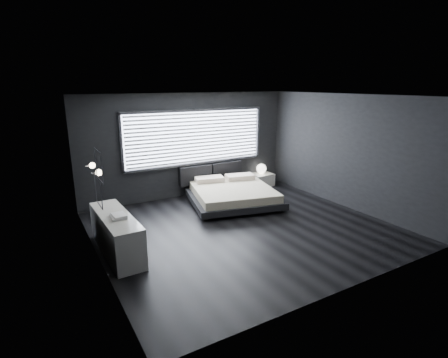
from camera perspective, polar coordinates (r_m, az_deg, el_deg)
room at (r=7.25m, az=3.37°, el=2.27°), size 6.04×6.00×2.80m
window at (r=9.61m, az=-4.51°, el=6.78°), size 4.14×0.09×1.52m
headboard at (r=9.96m, az=-2.06°, el=1.01°), size 1.96×0.16×0.52m
sconce_near at (r=6.19m, az=-19.78°, el=0.99°), size 0.18×0.11×0.11m
sconce_far at (r=6.77m, az=-20.74°, el=2.08°), size 0.18×0.11×0.11m
wall_art_upper at (r=5.54m, az=-19.77°, el=2.05°), size 0.01×0.48×0.48m
wall_art_lower at (r=5.90m, az=-19.82°, el=-1.92°), size 0.01×0.48×0.48m
bed at (r=9.09m, az=1.43°, el=-2.43°), size 2.60×2.52×0.56m
nightstand at (r=10.78m, az=6.19°, el=-0.07°), size 0.64×0.53×0.37m
orb_lamp at (r=10.73m, az=6.12°, el=1.69°), size 0.30×0.30×0.30m
dresser at (r=6.77m, az=-17.12°, el=-8.57°), size 0.58×1.87×0.74m
book_stack at (r=6.47m, az=-16.84°, el=-5.81°), size 0.28×0.35×0.07m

